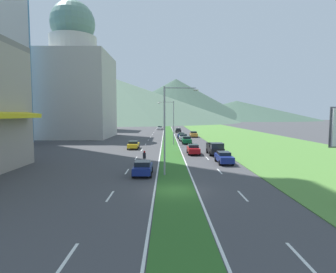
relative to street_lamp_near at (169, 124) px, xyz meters
The scene contains 52 objects.
ground_plane 7.91m from the street_lamp_near, 84.83° to the right, with size 600.00×600.00×0.00m, color #424244.
grass_median 54.41m from the street_lamp_near, 89.44° to the left, with size 3.20×240.00×0.06m, color #2D6023.
grass_verge_right 58.37m from the street_lamp_near, 68.69° to the left, with size 24.00×240.00×0.06m, color #518438.
lane_dash_left_1 17.98m from the street_lamp_near, 105.42° to the right, with size 0.16×2.80×0.01m, color silver.
lane_dash_left_2 10.10m from the street_lamp_near, 122.09° to the right, with size 0.16×2.80×0.01m, color silver.
lane_dash_left_3 7.27m from the street_lamp_near, 156.49° to the left, with size 0.16×2.80×0.01m, color silver.
lane_dash_left_4 13.26m from the street_lamp_near, 112.08° to the left, with size 0.16×2.80×0.01m, color silver.
lane_dash_left_5 21.70m from the street_lamp_near, 102.54° to the left, with size 0.16×2.80×0.01m, color silver.
lane_dash_left_6 30.63m from the street_lamp_near, 98.71° to the left, with size 0.16×2.80×0.01m, color silver.
lane_dash_left_7 39.72m from the street_lamp_near, 96.67° to the left, with size 0.16×2.80×0.01m, color silver.
lane_dash_left_8 48.88m from the street_lamp_near, 95.40° to the left, with size 0.16×2.80×0.01m, color silver.
lane_dash_left_9 58.08m from the street_lamp_near, 94.53° to the left, with size 0.16×2.80×0.01m, color silver.
lane_dash_left_10 67.30m from the street_lamp_near, 93.91° to the left, with size 0.16×2.80×0.01m, color silver.
lane_dash_left_11 76.54m from the street_lamp_near, 93.43° to the left, with size 0.16×2.80×0.01m, color silver.
lane_dash_left_12 85.78m from the street_lamp_near, 93.06° to the left, with size 0.16×2.80×0.01m, color silver.
lane_dash_left_13 95.03m from the street_lamp_near, 92.76° to the left, with size 0.16×2.80×0.01m, color silver.
lane_dash_left_14 104.29m from the street_lamp_near, 92.52° to the left, with size 0.16×2.80×0.01m, color silver.
lane_dash_right_1 18.28m from the street_lamp_near, 71.24° to the right, with size 0.16×2.80×0.01m, color silver.
lane_dash_right_2 10.62m from the street_lamp_near, 52.33° to the right, with size 0.16×2.80×0.01m, color silver.
lane_dash_right_3 7.98m from the street_lamp_near, 19.45° to the left, with size 0.16×2.80×0.01m, color silver.
lane_dash_right_4 13.66m from the street_lamp_near, 63.45° to the left, with size 0.16×2.80×0.01m, color silver.
lane_dash_right_5 21.95m from the street_lamp_near, 74.68° to the left, with size 0.16×2.80×0.01m, color silver.
lane_dash_right_6 30.81m from the street_lamp_near, 79.31° to the left, with size 0.16×2.80×0.01m, color silver.
lane_dash_right_7 39.86m from the street_lamp_near, 81.81° to the left, with size 0.16×2.80×0.01m, color silver.
lane_dash_right_8 48.99m from the street_lamp_near, 83.36° to the left, with size 0.16×2.80×0.01m, color silver.
lane_dash_right_9 58.18m from the street_lamp_near, 84.42° to the left, with size 0.16×2.80×0.01m, color silver.
lane_dash_right_10 67.38m from the street_lamp_near, 85.19° to the left, with size 0.16×2.80×0.01m, color silver.
lane_dash_right_11 76.61m from the street_lamp_near, 85.78° to the left, with size 0.16×2.80×0.01m, color silver.
lane_dash_right_12 85.84m from the street_lamp_near, 86.23° to the left, with size 0.16×2.80×0.01m, color silver.
lane_dash_right_13 95.09m from the street_lamp_near, 86.60° to the left, with size 0.16×2.80×0.01m, color silver.
lane_dash_right_14 104.34m from the street_lamp_near, 86.90° to the left, with size 0.16×2.80×0.01m, color silver.
edge_line_median_left 54.42m from the street_lamp_near, 91.29° to the left, with size 0.16×240.00×0.01m, color silver.
edge_line_median_right 54.46m from the street_lamp_near, 87.59° to the left, with size 0.16×240.00×0.01m, color silver.
domed_building 55.50m from the street_lamp_near, 117.43° to the left, with size 19.36×19.36×36.36m.
midrise_colored 93.68m from the street_lamp_near, 110.83° to the left, with size 15.37×15.37×29.31m, color #9E9384.
hill_far_left 220.04m from the street_lamp_near, 101.95° to the left, with size 213.82×213.82×37.20m, color #516B56.
hill_far_center 269.54m from the street_lamp_near, 87.84° to the left, with size 158.35×158.35×43.42m, color #3D5647.
hill_far_right 300.82m from the street_lamp_near, 74.60° to the left, with size 177.32×177.32×21.58m, color #3D5647.
street_lamp_near is the anchor object (origin of this frame).
street_lamp_mid 28.85m from the street_lamp_near, 88.25° to the left, with size 3.33×0.29×8.91m.
car_0 49.23m from the street_lamp_near, 81.40° to the left, with size 2.02×4.52×1.59m.
car_1 68.44m from the street_lamp_near, 86.66° to the left, with size 1.96×4.00×1.48m.
car_2 5.26m from the street_lamp_near, behind, with size 1.96×4.14×1.49m.
car_3 23.61m from the street_lamp_near, 105.59° to the left, with size 1.95×4.24×1.44m.
car_4 38.37m from the street_lamp_near, 84.23° to the left, with size 2.02×4.62×1.60m.
car_5 16.55m from the street_lamp_near, 75.34° to the left, with size 1.90×4.48×1.51m.
car_6 85.53m from the street_lamp_near, 91.85° to the left, with size 2.00×4.23×1.50m.
car_7 45.57m from the street_lamp_near, 85.33° to the left, with size 1.94×4.40×1.44m.
car_8 10.99m from the street_lamp_near, 44.56° to the left, with size 1.85×4.60×1.49m.
car_9 31.39m from the street_lamp_near, 82.38° to the left, with size 1.99×4.08×1.60m.
pickup_truck_0 16.81m from the street_lamp_near, 63.19° to the left, with size 2.18×5.40×2.00m.
motorcycle_rider 7.93m from the street_lamp_near, 116.95° to the left, with size 0.36×2.00×1.80m.
Camera 1 is at (-0.79, -22.46, 6.26)m, focal length 29.88 mm.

